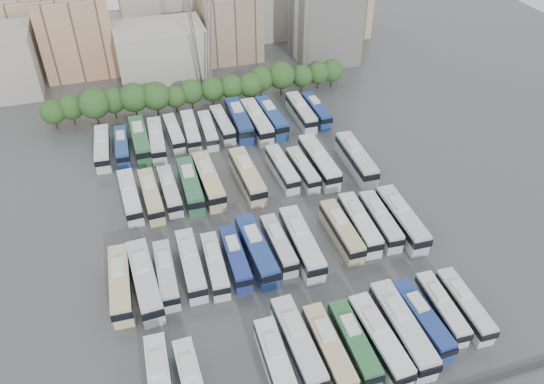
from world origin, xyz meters
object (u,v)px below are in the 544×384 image
object	(u,v)px
bus_r2_s1	(130,196)
bus_r3_s10	(271,117)
bus_r3_s3	(157,139)
bus_r1_s8	(302,243)
apartment_tower	(327,7)
bus_r1_s4	(215,265)
bus_r0_s5	(277,365)
bus_r1_s11	(359,224)
bus_r1_s6	(256,250)
bus_r0_s9	(379,339)
bus_r1_s0	(121,284)
bus_r2_s10	(303,169)
bus_r2_s5	(208,180)
bus_r0_s8	(354,342)
bus_r3_s5	(191,131)
bus_r2_s11	(319,161)
bus_r3_s7	(222,124)
bus_r1_s7	(278,244)
bus_r1_s12	(380,220)
bus_r0_s7	(329,349)
bus_r3_s6	(208,130)
bus_r0_s11	(422,319)
bus_r3_s0	(103,148)
bus_r1_s1	(145,280)
bus_r0_s12	(441,308)
bus_r3_s4	(174,133)
bus_r2_s4	(190,185)
bus_r2_s7	(247,176)
bus_r3_s8	(239,120)
bus_r0_s10	(402,328)
bus_r1_s10	(341,231)
bus_r3_s1	(122,146)
bus_r2_s2	(151,195)
bus_r0_s6	(298,344)
bus_r2_s3	(170,191)
bus_r3_s2	(140,139)
bus_r1_s2	(166,274)
bus_r0_s1	(160,384)
bus_r0_s13	(464,305)

from	to	relation	value
bus_r2_s1	bus_r3_s10	bearing A→B (deg)	28.10
bus_r3_s3	bus_r1_s8	bearing A→B (deg)	-61.75
apartment_tower	bus_r1_s4	world-z (taller)	apartment_tower
bus_r0_s5	bus_r1_s11	xyz separation A→B (m)	(19.71, 19.95, 0.04)
bus_r1_s6	bus_r0_s9	bearing A→B (deg)	-64.70
bus_r1_s0	bus_r2_s10	size ratio (longest dim) A/B	1.15
bus_r2_s5	bus_r0_s8	bearing A→B (deg)	-76.33
bus_r2_s10	bus_r3_s5	world-z (taller)	bus_r3_s5
bus_r2_s11	bus_r3_s10	world-z (taller)	bus_r2_s11
bus_r3_s3	bus_r3_s7	world-z (taller)	bus_r3_s3
bus_r3_s10	bus_r2_s10	bearing A→B (deg)	-92.26
bus_r1_s7	bus_r1_s12	bearing A→B (deg)	0.01
bus_r0_s7	bus_r3_s6	xyz separation A→B (m)	(-3.43, 54.00, -0.15)
bus_r0_s11	bus_r3_s0	xyz separation A→B (m)	(-36.48, 52.71, 0.09)
bus_r0_s8	bus_r1_s1	world-z (taller)	bus_r1_s1
bus_r0_s12	bus_r1_s0	xyz separation A→B (m)	(-39.46, 16.44, 0.27)
bus_r3_s4	bus_r3_s7	distance (m)	9.74
bus_r0_s5	bus_r0_s11	distance (m)	19.66
bus_r2_s4	bus_r3_s4	distance (m)	17.87
bus_r1_s7	bus_r3_s0	bearing A→B (deg)	123.18
bus_r2_s4	bus_r2_s7	distance (m)	9.83
bus_r3_s4	bus_r0_s8	bearing A→B (deg)	-78.41
bus_r3_s8	bus_r0_s8	bearing A→B (deg)	-88.53
bus_r2_s7	bus_r1_s7	bearing A→B (deg)	-91.61
apartment_tower	bus_r3_s10	world-z (taller)	apartment_tower
bus_r3_s3	bus_r0_s9	bearing A→B (deg)	-66.75
bus_r0_s10	bus_r1_s11	distance (m)	20.01
bus_r1_s10	bus_r3_s10	xyz separation A→B (m)	(-0.07, 35.64, 0.15)
bus_r0_s10	bus_r2_s11	xyz separation A→B (m)	(3.36, 37.01, 0.03)
bus_r0_s7	bus_r2_s10	bearing A→B (deg)	74.54
bus_r0_s9	bus_r3_s0	world-z (taller)	bus_r0_s9
bus_r3_s1	bus_r2_s2	bearing A→B (deg)	-76.66
bus_r0_s5	bus_r1_s6	size ratio (longest dim) A/B	0.92
bus_r1_s7	bus_r0_s7	bearing A→B (deg)	-90.55
bus_r2_s7	bus_r2_s10	xyz separation A→B (m)	(9.98, -0.47, -0.39)
bus_r3_s5	bus_r2_s10	bearing A→B (deg)	-45.53
bus_r0_s6	bus_r1_s10	size ratio (longest dim) A/B	1.08
bus_r0_s8	bus_r3_s5	bearing A→B (deg)	101.26
bus_r1_s1	bus_r3_s4	bearing A→B (deg)	72.29
bus_r0_s10	bus_r1_s12	xyz separation A→B (m)	(6.74, 19.55, -0.25)
bus_r0_s8	bus_r3_s1	bearing A→B (deg)	114.46
bus_r2_s3	bus_r3_s2	distance (m)	17.33
bus_r0_s6	bus_r1_s2	bearing A→B (deg)	128.18
apartment_tower	bus_r0_s8	size ratio (longest dim) A/B	2.24
bus_r0_s11	bus_r2_s4	distance (m)	43.06
bus_r1_s0	bus_r2_s5	distance (m)	25.24
apartment_tower	bus_r0_s1	distance (m)	97.06
bus_r0_s13	bus_r3_s5	bearing A→B (deg)	117.66
bus_r3_s5	bus_r3_s7	size ratio (longest dim) A/B	1.04
bus_r1_s4	bus_r3_s2	size ratio (longest dim) A/B	0.85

